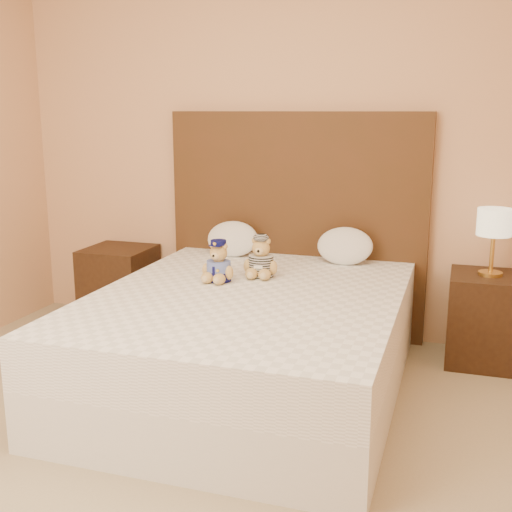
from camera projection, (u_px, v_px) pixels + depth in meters
The scene contains 10 objects.
room_walls at pixel (186, 30), 2.47m from camera, with size 4.04×4.52×2.72m.
bed at pixel (248, 341), 3.50m from camera, with size 1.60×2.00×0.55m.
headboard at pixel (296, 225), 4.34m from camera, with size 1.75×0.08×1.50m, color #492916.
nightstand_left at pixel (120, 285), 4.62m from camera, with size 0.45×0.45×0.55m, color #331E10.
nightstand_right at pixel (487, 319), 3.87m from camera, with size 0.45×0.45×0.55m, color #331E10.
lamp at pixel (494, 226), 3.74m from camera, with size 0.20×0.20×0.40m.
teddy_police at pixel (219, 261), 3.65m from camera, with size 0.21×0.20×0.24m, color tan, non-canonical shape.
teddy_prisoner at pixel (261, 257), 3.75m from camera, with size 0.21×0.20×0.24m, color tan, non-canonical shape.
pillow_left at pixel (232, 237), 4.30m from camera, with size 0.35×0.23×0.25m, color white.
pillow_right at pixel (345, 244), 4.07m from camera, with size 0.36×0.23×0.25m, color white.
Camera 1 is at (1.06, -1.94, 1.51)m, focal length 45.00 mm.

